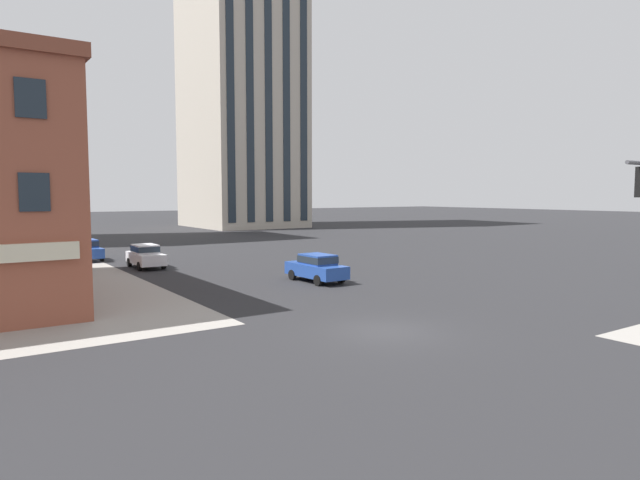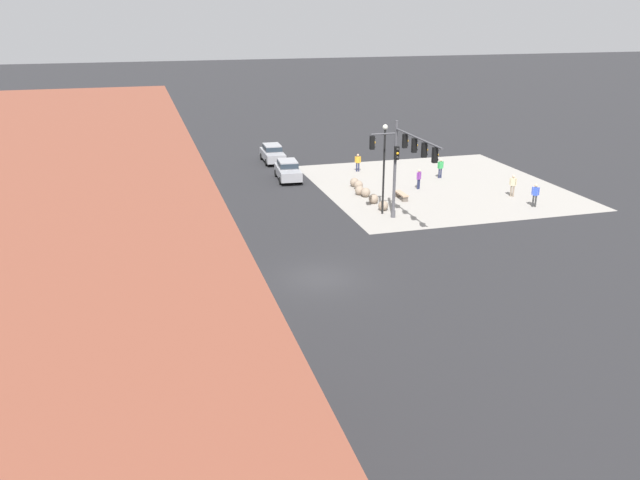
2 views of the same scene
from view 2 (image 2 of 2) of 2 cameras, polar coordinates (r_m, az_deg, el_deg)
The scene contains 19 objects.
ground_plane at distance 35.07m, azimuth 0.02°, elevation -3.36°, with size 320.00×320.00×0.00m, color #262628.
sidewalk_corner_slab at distance 54.28m, azimuth 10.21°, elevation 4.71°, with size 20.00×19.00×0.02m, color gray.
traffic_signal_main at distance 42.72m, azimuth 7.34°, elevation 7.27°, with size 7.02×2.09×6.74m.
bollard_sphere_curb_a at distance 46.91m, azimuth 5.59°, elevation 3.03°, with size 0.73×0.73×0.73m, color gray.
bollard_sphere_curb_b at distance 48.56m, azimuth 4.73°, elevation 3.63°, with size 0.73×0.73×0.73m, color gray.
bollard_sphere_curb_c at distance 50.24m, azimuth 4.04°, elevation 4.20°, with size 0.73×0.73×0.73m, color gray.
bollard_sphere_curb_d at distance 50.77m, azimuth 3.50°, elevation 4.37°, with size 0.73×0.73×0.73m, color gray.
bollard_sphere_curb_e at distance 52.37m, azimuth 3.40°, elevation 4.85°, with size 0.73×0.73×0.73m, color gray.
bollard_sphere_curb_f at distance 53.20m, azimuth 3.05°, elevation 5.10°, with size 0.73×0.73×0.73m, color gray.
bench_near_signal at distance 49.92m, azimuth 7.17°, elevation 3.94°, with size 1.80×0.49×0.49m.
pedestrian_near_bench at distance 56.65m, azimuth 10.54°, elevation 6.33°, with size 0.23×0.55×1.70m.
pedestrian_at_curb at distance 52.83m, azimuth 8.69°, elevation 5.43°, with size 0.34×0.49×1.64m.
pedestrian_walking_east at distance 49.91m, azimuth 18.40°, elevation 3.89°, with size 0.36×0.46×1.75m.
pedestrian_with_bag at distance 58.15m, azimuth 3.35°, elevation 6.90°, with size 0.30×0.53×1.60m.
pedestrian_by_lamp at distance 52.22m, azimuth 16.60°, elevation 4.73°, with size 0.40×0.43×1.73m.
street_lamp_corner_near at distance 45.23m, azimuth 5.66°, elevation 7.02°, with size 0.36×0.36×6.34m.
car_main_northbound_far at distance 37.89m, azimuth -18.96°, elevation -1.20°, with size 1.99×4.45×1.68m.
car_main_southbound_near at distance 61.85m, azimuth -4.20°, elevation 7.67°, with size 4.44×1.97×1.68m.
car_cross_eastbound at distance 55.17m, azimuth -2.84°, elevation 6.22°, with size 4.52×2.15×1.68m.
Camera 2 is at (-31.05, 8.83, 13.72)m, focal length 36.39 mm.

